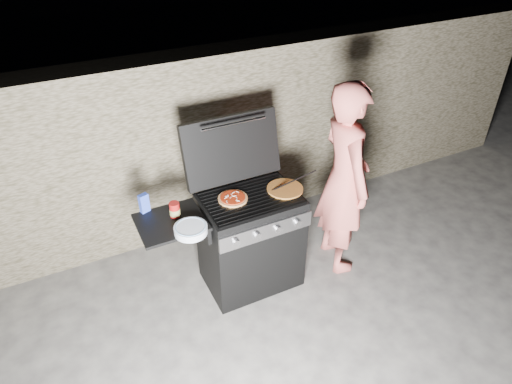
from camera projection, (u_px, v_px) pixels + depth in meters
name	position (u px, v px, depth m)	size (l,w,h in m)	color
ground	(251.00, 278.00, 4.19)	(50.00, 50.00, 0.00)	#3B3A38
stone_wall	(204.00, 143.00, 4.46)	(8.00, 0.35, 1.80)	#7A6E5A
gas_grill	(224.00, 249.00, 3.85)	(1.34, 0.79, 0.91)	black
pizza_topped	(233.00, 198.00, 3.65)	(0.24, 0.24, 0.03)	#B67B53
pizza_plain	(285.00, 189.00, 3.77)	(0.30, 0.30, 0.02)	orange
sauce_jar	(175.00, 210.00, 3.46)	(0.08, 0.08, 0.12)	maroon
blue_carton	(144.00, 203.00, 3.50)	(0.07, 0.04, 0.16)	#2843BB
plate_stack	(191.00, 230.00, 3.31)	(0.24, 0.24, 0.06)	silver
person	(344.00, 180.00, 3.93)	(0.65, 0.43, 1.79)	#E26960
tongs	(292.00, 181.00, 3.80)	(0.01, 0.01, 0.47)	black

